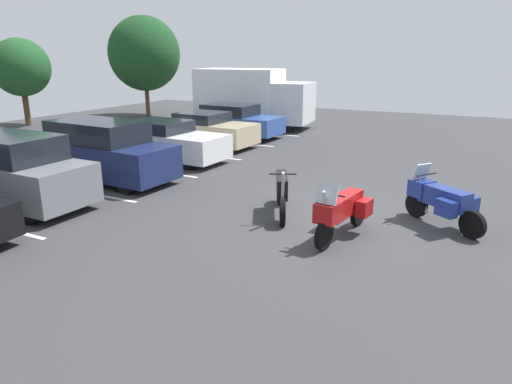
{
  "coord_description": "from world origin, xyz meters",
  "views": [
    {
      "loc": [
        -10.11,
        -3.23,
        3.78
      ],
      "look_at": [
        -1.35,
        1.29,
        0.82
      ],
      "focal_mm": 32.41,
      "sensor_mm": 36.0,
      "label": 1
    }
  ],
  "objects_px": {
    "car_navy": "(106,151)",
    "car_champagne": "(205,130)",
    "motorcycle_third": "(441,200)",
    "car_grey": "(10,170)",
    "motorcycle_second": "(282,191)",
    "motorcycle_touring": "(341,210)",
    "car_white": "(167,141)",
    "car_blue": "(232,121)",
    "box_truck": "(252,97)"
  },
  "relations": [
    {
      "from": "car_navy",
      "to": "car_champagne",
      "type": "height_order",
      "value": "car_navy"
    },
    {
      "from": "motorcycle_third",
      "to": "car_grey",
      "type": "relative_size",
      "value": 0.42
    },
    {
      "from": "motorcycle_second",
      "to": "car_grey",
      "type": "relative_size",
      "value": 0.46
    },
    {
      "from": "motorcycle_touring",
      "to": "car_champagne",
      "type": "xyz_separation_m",
      "value": [
        7.26,
        8.2,
        0.07
      ]
    },
    {
      "from": "car_white",
      "to": "car_blue",
      "type": "relative_size",
      "value": 0.98
    },
    {
      "from": "car_navy",
      "to": "box_truck",
      "type": "bearing_deg",
      "value": 5.31
    },
    {
      "from": "car_grey",
      "to": "car_champagne",
      "type": "bearing_deg",
      "value": -0.11
    },
    {
      "from": "car_grey",
      "to": "motorcycle_second",
      "type": "bearing_deg",
      "value": -68.74
    },
    {
      "from": "motorcycle_third",
      "to": "car_white",
      "type": "height_order",
      "value": "car_white"
    },
    {
      "from": "car_grey",
      "to": "box_truck",
      "type": "bearing_deg",
      "value": 2.78
    },
    {
      "from": "car_grey",
      "to": "motorcycle_third",
      "type": "bearing_deg",
      "value": -71.08
    },
    {
      "from": "motorcycle_second",
      "to": "car_grey",
      "type": "bearing_deg",
      "value": 111.26
    },
    {
      "from": "motorcycle_third",
      "to": "car_blue",
      "type": "bearing_deg",
      "value": 51.35
    },
    {
      "from": "car_white",
      "to": "car_blue",
      "type": "bearing_deg",
      "value": 4.18
    },
    {
      "from": "car_white",
      "to": "car_grey",
      "type": "bearing_deg",
      "value": 177.4
    },
    {
      "from": "car_blue",
      "to": "motorcycle_touring",
      "type": "bearing_deg",
      "value": -139.69
    },
    {
      "from": "motorcycle_touring",
      "to": "car_grey",
      "type": "xyz_separation_m",
      "value": [
        -1.7,
        8.22,
        0.3
      ]
    },
    {
      "from": "motorcycle_touring",
      "to": "car_grey",
      "type": "distance_m",
      "value": 8.39
    },
    {
      "from": "motorcycle_third",
      "to": "car_navy",
      "type": "xyz_separation_m",
      "value": [
        -0.49,
        9.63,
        0.29
      ]
    },
    {
      "from": "car_grey",
      "to": "car_navy",
      "type": "height_order",
      "value": "car_grey"
    },
    {
      "from": "motorcycle_touring",
      "to": "car_champagne",
      "type": "relative_size",
      "value": 0.52
    },
    {
      "from": "motorcycle_touring",
      "to": "car_blue",
      "type": "height_order",
      "value": "car_blue"
    },
    {
      "from": "car_blue",
      "to": "box_truck",
      "type": "bearing_deg",
      "value": 10.74
    },
    {
      "from": "car_grey",
      "to": "box_truck",
      "type": "relative_size",
      "value": 0.71
    },
    {
      "from": "motorcycle_third",
      "to": "car_blue",
      "type": "relative_size",
      "value": 0.4
    },
    {
      "from": "car_navy",
      "to": "car_blue",
      "type": "bearing_deg",
      "value": 3.34
    },
    {
      "from": "car_champagne",
      "to": "car_blue",
      "type": "relative_size",
      "value": 0.95
    },
    {
      "from": "motorcycle_third",
      "to": "car_navy",
      "type": "relative_size",
      "value": 0.42
    },
    {
      "from": "motorcycle_touring",
      "to": "car_white",
      "type": "height_order",
      "value": "car_white"
    },
    {
      "from": "motorcycle_third",
      "to": "car_blue",
      "type": "height_order",
      "value": "car_blue"
    },
    {
      "from": "car_grey",
      "to": "car_white",
      "type": "xyz_separation_m",
      "value": [
        6.03,
        -0.27,
        -0.22
      ]
    },
    {
      "from": "motorcycle_second",
      "to": "car_navy",
      "type": "bearing_deg",
      "value": 86.05
    },
    {
      "from": "car_champagne",
      "to": "car_blue",
      "type": "xyz_separation_m",
      "value": [
        2.57,
        0.14,
        0.06
      ]
    },
    {
      "from": "car_white",
      "to": "box_truck",
      "type": "distance_m",
      "value": 8.67
    },
    {
      "from": "car_grey",
      "to": "car_champagne",
      "type": "distance_m",
      "value": 8.96
    },
    {
      "from": "car_grey",
      "to": "car_navy",
      "type": "xyz_separation_m",
      "value": [
        2.94,
        -0.37,
        -0.01
      ]
    },
    {
      "from": "box_truck",
      "to": "motorcycle_second",
      "type": "bearing_deg",
      "value": -149.29
    },
    {
      "from": "car_champagne",
      "to": "box_truck",
      "type": "bearing_deg",
      "value": 7.34
    },
    {
      "from": "motorcycle_touring",
      "to": "car_navy",
      "type": "xyz_separation_m",
      "value": [
        1.24,
        7.84,
        0.28
      ]
    },
    {
      "from": "car_navy",
      "to": "car_champagne",
      "type": "bearing_deg",
      "value": 3.4
    },
    {
      "from": "motorcycle_third",
      "to": "car_champagne",
      "type": "xyz_separation_m",
      "value": [
        5.53,
        9.99,
        0.07
      ]
    },
    {
      "from": "motorcycle_second",
      "to": "motorcycle_third",
      "type": "distance_m",
      "value": 3.65
    },
    {
      "from": "motorcycle_third",
      "to": "car_champagne",
      "type": "bearing_deg",
      "value": 61.03
    },
    {
      "from": "motorcycle_touring",
      "to": "car_navy",
      "type": "height_order",
      "value": "car_navy"
    },
    {
      "from": "car_white",
      "to": "motorcycle_touring",
      "type": "bearing_deg",
      "value": -118.64
    },
    {
      "from": "car_white",
      "to": "box_truck",
      "type": "height_order",
      "value": "box_truck"
    },
    {
      "from": "motorcycle_touring",
      "to": "car_blue",
      "type": "distance_m",
      "value": 12.9
    },
    {
      "from": "car_grey",
      "to": "car_blue",
      "type": "distance_m",
      "value": 11.53
    },
    {
      "from": "motorcycle_touring",
      "to": "car_champagne",
      "type": "height_order",
      "value": "car_champagne"
    },
    {
      "from": "car_navy",
      "to": "car_white",
      "type": "xyz_separation_m",
      "value": [
        3.1,
        0.1,
        -0.21
      ]
    }
  ]
}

